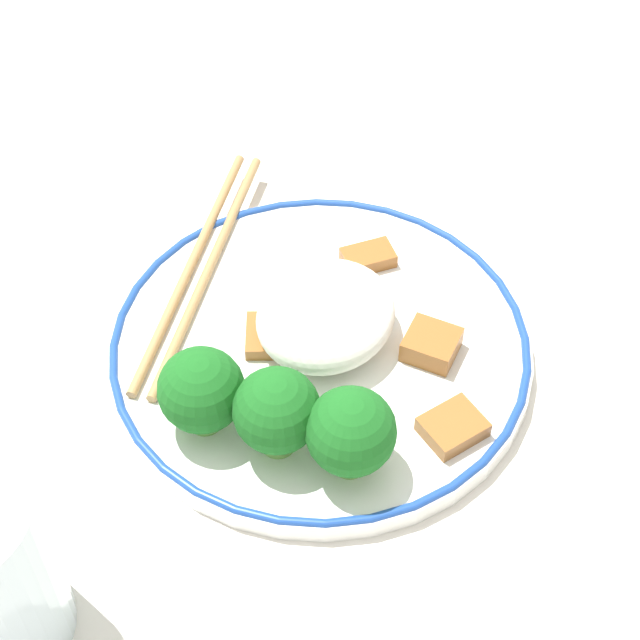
{
  "coord_description": "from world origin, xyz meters",
  "views": [
    {
      "loc": [
        0.33,
        0.21,
        0.48
      ],
      "look_at": [
        0.0,
        0.0,
        0.03
      ],
      "focal_mm": 60.0,
      "sensor_mm": 36.0,
      "label": 1
    }
  ],
  "objects_px": {
    "plate": "(320,348)",
    "chopsticks": "(200,267)",
    "broccoli_back_left": "(201,391)",
    "broccoli_back_center": "(277,412)",
    "broccoli_back_right": "(351,432)"
  },
  "relations": [
    {
      "from": "broccoli_back_left",
      "to": "broccoli_back_center",
      "type": "distance_m",
      "value": 0.04
    },
    {
      "from": "plate",
      "to": "chopsticks",
      "type": "height_order",
      "value": "chopsticks"
    },
    {
      "from": "broccoli_back_center",
      "to": "plate",
      "type": "bearing_deg",
      "value": -164.99
    },
    {
      "from": "broccoli_back_left",
      "to": "broccoli_back_center",
      "type": "relative_size",
      "value": 0.97
    },
    {
      "from": "broccoli_back_left",
      "to": "chopsticks",
      "type": "distance_m",
      "value": 0.12
    },
    {
      "from": "broccoli_back_left",
      "to": "broccoli_back_right",
      "type": "distance_m",
      "value": 0.08
    },
    {
      "from": "broccoli_back_left",
      "to": "broccoli_back_right",
      "type": "height_order",
      "value": "broccoli_back_right"
    },
    {
      "from": "plate",
      "to": "broccoli_back_center",
      "type": "height_order",
      "value": "broccoli_back_center"
    },
    {
      "from": "broccoli_back_left",
      "to": "broccoli_back_center",
      "type": "bearing_deg",
      "value": 102.23
    },
    {
      "from": "plate",
      "to": "broccoli_back_left",
      "type": "distance_m",
      "value": 0.09
    },
    {
      "from": "broccoli_back_left",
      "to": "chopsticks",
      "type": "bearing_deg",
      "value": -141.85
    },
    {
      "from": "plate",
      "to": "chopsticks",
      "type": "xyz_separation_m",
      "value": [
        -0.01,
        -0.09,
        0.01
      ]
    },
    {
      "from": "broccoli_back_center",
      "to": "broccoli_back_right",
      "type": "bearing_deg",
      "value": 102.85
    },
    {
      "from": "plate",
      "to": "chopsticks",
      "type": "relative_size",
      "value": 1.22
    },
    {
      "from": "broccoli_back_left",
      "to": "broccoli_back_center",
      "type": "height_order",
      "value": "broccoli_back_center"
    }
  ]
}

